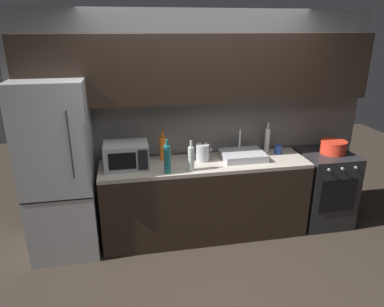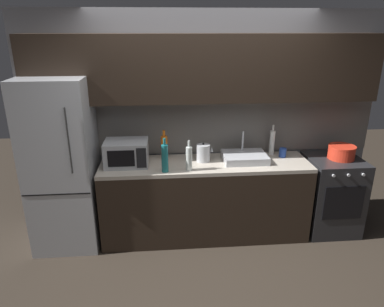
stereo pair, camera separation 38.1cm
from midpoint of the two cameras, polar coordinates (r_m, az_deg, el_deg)
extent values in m
plane|color=#2D261E|center=(3.57, 2.18, -20.43)|extent=(10.00, 10.00, 0.00)
cube|color=slate|center=(4.14, -1.67, 5.02)|extent=(4.05, 0.10, 2.50)
cube|color=slate|center=(4.10, -1.54, 4.15)|extent=(4.05, 0.01, 0.60)
cube|color=black|center=(3.80, -1.22, 13.68)|extent=(3.72, 0.34, 0.70)
cube|color=black|center=(4.07, -0.63, -7.66)|extent=(2.31, 0.60, 0.86)
cube|color=#B2A899|center=(3.88, -0.65, -1.76)|extent=(2.31, 0.60, 0.04)
cube|color=#ADAFB5|center=(3.91, -23.37, -2.55)|extent=(0.68, 0.66, 1.86)
cube|color=black|center=(3.69, -23.97, -7.16)|extent=(0.67, 0.00, 0.01)
cylinder|color=#333333|center=(3.43, -22.28, 1.17)|extent=(0.02, 0.02, 0.65)
cube|color=#232326|center=(4.54, 18.33, -5.39)|extent=(0.60, 0.60, 0.90)
cube|color=black|center=(4.29, 20.32, -6.51)|extent=(0.45, 0.01, 0.40)
cylinder|color=#B2B2B7|center=(4.07, 18.94, -2.60)|extent=(0.03, 0.02, 0.03)
cylinder|color=#B2B2B7|center=(4.15, 20.93, -2.40)|extent=(0.03, 0.02, 0.03)
cylinder|color=#B2B2B7|center=(4.24, 22.83, -2.20)|extent=(0.03, 0.02, 0.03)
cube|color=#A8AAAF|center=(3.80, -13.50, -0.34)|extent=(0.46, 0.34, 0.27)
cube|color=black|center=(3.64, -14.23, -1.31)|extent=(0.28, 0.01, 0.18)
cube|color=black|center=(3.63, -10.97, -1.10)|extent=(0.10, 0.01, 0.22)
cube|color=#ADAFB5|center=(3.98, 5.57, -0.34)|extent=(0.48, 0.38, 0.08)
cylinder|color=silver|center=(4.06, 5.12, 2.28)|extent=(0.02, 0.02, 0.22)
cylinder|color=#B7BABF|center=(3.89, -1.08, 0.11)|extent=(0.15, 0.15, 0.19)
sphere|color=black|center=(3.85, -1.09, 1.62)|extent=(0.02, 0.02, 0.02)
cone|color=#B7BABF|center=(3.89, 0.29, 0.73)|extent=(0.03, 0.03, 0.05)
cylinder|color=silver|center=(4.22, 9.63, 2.13)|extent=(0.06, 0.06, 0.29)
cylinder|color=silver|center=(4.17, 9.77, 4.45)|extent=(0.02, 0.02, 0.07)
cylinder|color=orange|center=(3.94, -7.53, 0.74)|extent=(0.08, 0.08, 0.26)
cylinder|color=orange|center=(3.89, -7.64, 3.07)|extent=(0.03, 0.03, 0.07)
cylinder|color=silver|center=(3.62, -3.17, -0.94)|extent=(0.07, 0.07, 0.25)
cylinder|color=silver|center=(3.56, -3.22, 1.49)|extent=(0.02, 0.02, 0.07)
cylinder|color=#19666B|center=(3.57, -7.09, -1.03)|extent=(0.07, 0.07, 0.29)
cylinder|color=#19666B|center=(3.51, -7.22, 1.71)|extent=(0.03, 0.03, 0.07)
cylinder|color=#234299|center=(4.20, 11.32, 0.60)|extent=(0.08, 0.08, 0.10)
cylinder|color=red|center=(4.38, 19.70, 0.82)|extent=(0.29, 0.29, 0.13)
cylinder|color=red|center=(4.36, 19.82, 1.78)|extent=(0.30, 0.30, 0.02)
camera|label=1|loc=(0.19, -92.86, -1.04)|focal=32.83mm
camera|label=2|loc=(0.19, 87.14, 1.04)|focal=32.83mm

